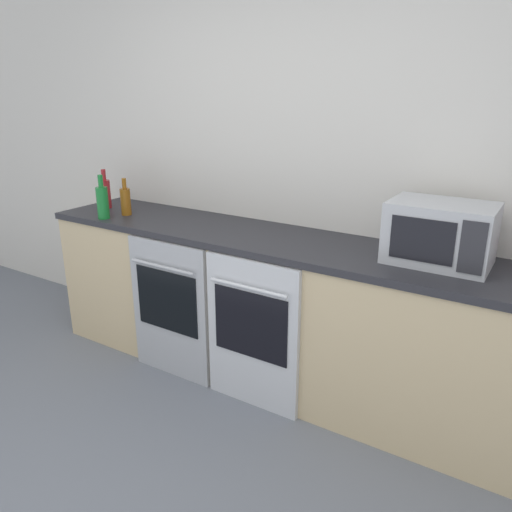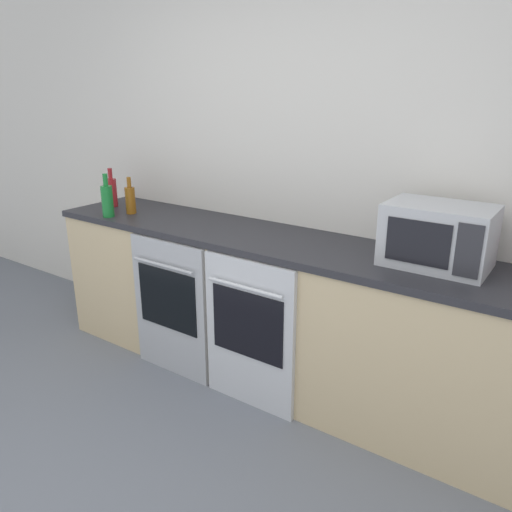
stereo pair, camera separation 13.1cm
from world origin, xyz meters
name	(u,v)px [view 2 (the right image)]	position (x,y,z in m)	size (l,w,h in m)	color
wall_back	(305,164)	(0.00, 1.96, 1.30)	(10.00, 0.06, 2.60)	silver
counter_back	(274,311)	(0.00, 1.64, 0.46)	(3.15, 0.61, 0.92)	#D1B789
oven_left	(170,308)	(-0.57, 1.33, 0.45)	(0.58, 0.06, 0.88)	#A8AAAF
oven_right	(249,334)	(0.03, 1.33, 0.45)	(0.58, 0.06, 0.88)	silver
microwave	(438,236)	(0.89, 1.69, 1.07)	(0.48, 0.34, 0.30)	#B7BABF
bottle_green	(107,200)	(-1.17, 1.42, 1.03)	(0.08, 0.08, 0.29)	#19722D
bottle_red	(112,192)	(-1.39, 1.63, 1.03)	(0.07, 0.07, 0.27)	maroon
bottle_amber	(130,199)	(-1.12, 1.56, 1.02)	(0.07, 0.07, 0.25)	#8C5114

